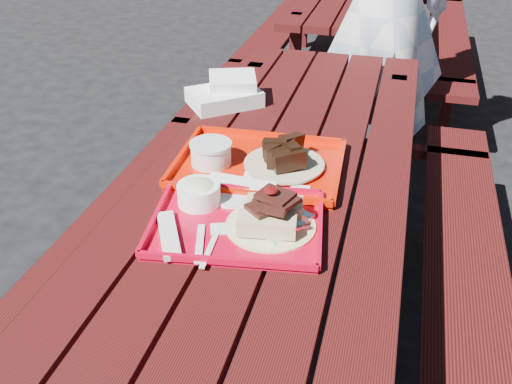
# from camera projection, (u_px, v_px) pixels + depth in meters

# --- Properties ---
(ground) EXTENTS (60.00, 60.00, 0.00)m
(ground) POSITION_uv_depth(u_px,v_px,m) (267.00, 373.00, 1.96)
(ground) COLOR black
(ground) RESTS_ON ground
(picnic_table_near) EXTENTS (1.41, 2.40, 0.75)m
(picnic_table_near) POSITION_uv_depth(u_px,v_px,m) (269.00, 242.00, 1.66)
(picnic_table_near) COLOR #480D10
(picnic_table_near) RESTS_ON ground
(picnic_table_far) EXTENTS (1.41, 2.40, 0.75)m
(picnic_table_far) POSITION_uv_depth(u_px,v_px,m) (365.00, 10.00, 3.97)
(picnic_table_far) COLOR #480D10
(picnic_table_far) RESTS_ON ground
(near_tray) EXTENTS (0.45, 0.38, 0.13)m
(near_tray) POSITION_uv_depth(u_px,v_px,m) (238.00, 213.00, 1.39)
(near_tray) COLOR red
(near_tray) RESTS_ON picnic_table_near
(far_tray) EXTENTS (0.49, 0.39, 0.08)m
(far_tray) POSITION_uv_depth(u_px,v_px,m) (256.00, 162.00, 1.63)
(far_tray) COLOR red
(far_tray) RESTS_ON picnic_table_near
(white_cloth) EXTENTS (0.30, 0.29, 0.10)m
(white_cloth) POSITION_uv_depth(u_px,v_px,m) (227.00, 93.00, 2.04)
(white_cloth) COLOR white
(white_cloth) RESTS_ON picnic_table_near
(person) EXTENTS (0.76, 0.63, 1.79)m
(person) POSITION_uv_depth(u_px,v_px,m) (385.00, 11.00, 2.62)
(person) COLOR #B2D0EC
(person) RESTS_ON ground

